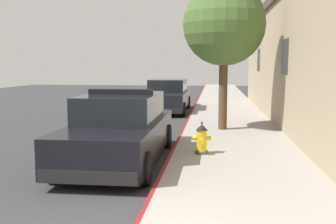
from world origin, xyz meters
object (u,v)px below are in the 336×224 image
Objects in this scene: fire_hydrant at (202,139)px; street_tree at (224,25)px; police_cruiser at (121,130)px; parked_car_silver_ahead at (168,96)px.

fire_hydrant is 4.79m from street_tree.
fire_hydrant is 0.16× the size of street_tree.
police_cruiser is 6.37× the size of fire_hydrant.
fire_hydrant is at bearing -78.53° from parked_car_silver_ahead.
police_cruiser is 1.92m from fire_hydrant.
parked_car_silver_ahead is 1.03× the size of street_tree.
street_tree is at bearing -67.03° from parked_car_silver_ahead.
parked_car_silver_ahead is at bearing 112.97° from street_tree.
parked_car_silver_ahead reaches higher than fire_hydrant.
street_tree is (2.41, 4.10, 2.76)m from police_cruiser.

